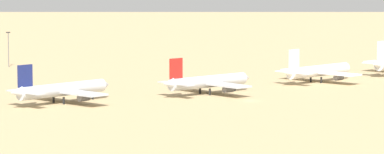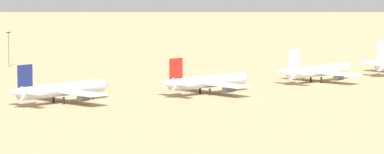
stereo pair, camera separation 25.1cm
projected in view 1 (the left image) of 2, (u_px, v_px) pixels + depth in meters
The scene contains 5 objects.
ground at pixel (251, 101), 333.33m from camera, with size 4000.00×4000.00×0.00m, color tan.
parked_jet_navy_2 at pixel (61, 90), 327.09m from camera, with size 40.16×34.36×13.34m.
parked_jet_red_3 at pixel (207, 82), 350.36m from camera, with size 39.90×33.80×13.18m.
parked_jet_white_4 at pixel (318, 71), 386.80m from camera, with size 40.09×34.18×13.28m.
light_pole_west at pixel (8, 47), 446.13m from camera, with size 1.80×0.50×15.33m.
Camera 1 is at (-204.86, -260.21, 43.07)m, focal length 96.22 mm.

